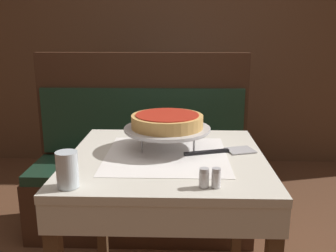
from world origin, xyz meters
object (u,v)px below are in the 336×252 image
dining_table_rear (181,105)px  booth_bench (141,180)px  water_glass_near (67,170)px  salt_shaker (204,178)px  pizza_server (223,151)px  dining_table_front (167,177)px  condiment_caddy (170,86)px  pepper_shaker (216,178)px  deep_dish_pizza (168,121)px  pizza_pan_stand (168,130)px

dining_table_rear → booth_bench: bearing=-107.8°
water_glass_near → salt_shaker: size_ratio=1.86×
pizza_server → water_glass_near: (-0.54, -0.37, 0.06)m
dining_table_front → condiment_caddy: condiment_caddy is taller
pepper_shaker → water_glass_near: bearing=-178.5°
deep_dish_pizza → pizza_pan_stand: bearing=-90.0°
booth_bench → salt_shaker: booth_bench is taller
booth_bench → salt_shaker: size_ratio=21.55×
pizza_server → condiment_caddy: (-0.27, 1.54, 0.04)m
pizza_pan_stand → condiment_caddy: size_ratio=2.02×
dining_table_rear → salt_shaker: (0.07, -1.94, 0.15)m
water_glass_near → dining_table_front: bearing=46.7°
pepper_shaker → deep_dish_pizza: bearing=112.6°
dining_table_front → pizza_server: bearing=10.5°
salt_shaker → pepper_shaker: bearing=0.0°
deep_dish_pizza → booth_bench: bearing=105.4°
dining_table_rear → pepper_shaker: (0.11, -1.94, 0.15)m
dining_table_front → booth_bench: 0.90m
deep_dish_pizza → water_glass_near: 0.53m
dining_table_rear → pepper_shaker: 1.94m
booth_bench → pizza_server: (0.43, -0.76, 0.46)m
pizza_pan_stand → pepper_shaker: 0.44m
dining_table_front → dining_table_rear: dining_table_rear is taller
booth_bench → water_glass_near: booth_bench is taller
booth_bench → water_glass_near: bearing=-95.8°
booth_bench → pizza_server: size_ratio=4.49×
dining_table_front → pizza_pan_stand: size_ratio=2.16×
salt_shaker → condiment_caddy: (-0.16, 1.90, 0.02)m
condiment_caddy → dining_table_rear: bearing=20.9°
pepper_shaker → pizza_pan_stand: bearing=112.6°
pizza_server → condiment_caddy: bearing=99.8°
pizza_pan_stand → deep_dish_pizza: deep_dish_pizza is taller
pepper_shaker → dining_table_front: bearing=118.6°
water_glass_near → salt_shaker: water_glass_near is taller
pepper_shaker → condiment_caddy: condiment_caddy is taller
dining_table_rear → salt_shaker: size_ratio=12.19×
pizza_pan_stand → salt_shaker: size_ratio=5.75×
salt_shaker → pepper_shaker: (0.04, 0.00, 0.00)m
booth_bench → pizza_pan_stand: size_ratio=3.75×
dining_table_front → pizza_server: 0.26m
pepper_shaker → condiment_caddy: 1.91m
dining_table_front → condiment_caddy: (-0.03, 1.58, 0.14)m
pizza_pan_stand → pizza_server: (0.23, -0.04, -0.08)m
booth_bench → salt_shaker: 1.26m
dining_table_front → condiment_caddy: bearing=91.1°
pizza_pan_stand → water_glass_near: size_ratio=3.09×
booth_bench → dining_table_front: bearing=-76.5°
water_glass_near → pepper_shaker: size_ratio=1.83×
dining_table_front → dining_table_rear: size_ratio=1.02×
dining_table_front → pizza_pan_stand: (0.00, 0.09, 0.18)m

